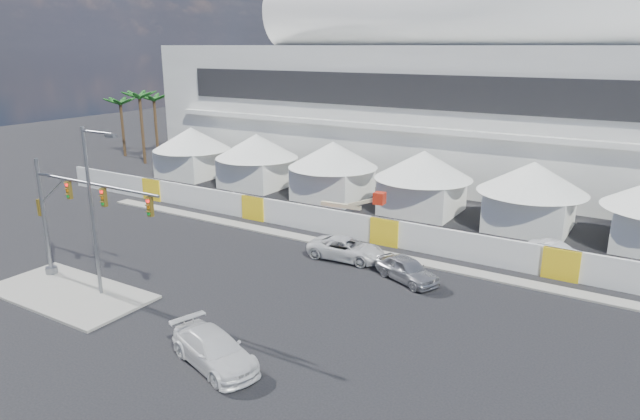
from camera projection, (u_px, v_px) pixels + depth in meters
The scene contains 14 objects.
ground at pixel (181, 299), 32.73m from camera, with size 160.00×160.00×0.00m, color black.
median_island at pixel (69, 293), 33.29m from camera, with size 10.00×5.00×0.15m, color gray.
far_curb at pixel (590, 297), 32.82m from camera, with size 80.00×1.20×0.12m, color gray.
stadium at pixel (523, 91), 59.61m from camera, with size 80.00×24.80×21.98m.
tent_row at pixel (376, 171), 51.21m from camera, with size 53.40×8.40×5.40m.
hoarding_fence at pixel (385, 232), 41.27m from camera, with size 70.00×0.25×2.00m, color silver.
palm_cluster at pixel (154, 104), 71.83m from camera, with size 10.60×10.60×8.55m.
sedan_silver at pixel (407, 269), 35.02m from camera, with size 4.47×1.80×1.52m, color #AAABAF.
pickup_curb at pixel (346, 249), 38.63m from camera, with size 5.27×2.43×1.46m, color silver.
pickup_near at pixel (214, 350), 25.76m from camera, with size 5.26×2.14×1.53m, color silver.
lot_car_a at pixel (556, 252), 38.29m from camera, with size 3.94×1.38×1.30m, color silver.
traffic_mast at pixel (66, 216), 33.74m from camera, with size 10.66×0.72×7.36m.
streetlight_median at pixel (94, 201), 31.48m from camera, with size 2.68×0.27×9.68m.
boom_lift at pixel (335, 216), 45.54m from camera, with size 6.43×1.69×3.24m.
Camera 1 is at (22.60, -21.32, 14.01)m, focal length 32.00 mm.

